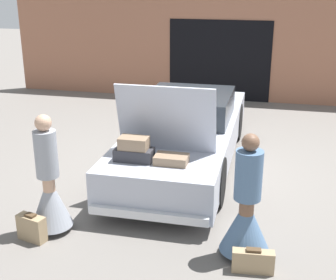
{
  "coord_description": "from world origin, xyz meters",
  "views": [
    {
      "loc": [
        1.54,
        -8.02,
        3.34
      ],
      "look_at": [
        0.0,
        -1.42,
        0.94
      ],
      "focal_mm": 50.0,
      "sensor_mm": 36.0,
      "label": 1
    }
  ],
  "objects": [
    {
      "name": "person_left",
      "position": [
        -1.31,
        -2.83,
        0.6
      ],
      "size": [
        0.57,
        0.57,
        1.66
      ],
      "rotation": [
        0.0,
        0.0,
        -1.83
      ],
      "color": "tan",
      "rests_on": "ground_plane"
    },
    {
      "name": "suitcase_beside_left_person",
      "position": [
        -1.46,
        -3.13,
        0.18
      ],
      "size": [
        0.42,
        0.25,
        0.38
      ],
      "color": "#9E8460",
      "rests_on": "ground_plane"
    },
    {
      "name": "garage_wall_back",
      "position": [
        0.0,
        4.9,
        1.39
      ],
      "size": [
        12.0,
        0.14,
        2.8
      ],
      "color": "#9E664C",
      "rests_on": "ground_plane"
    },
    {
      "name": "person_right",
      "position": [
        1.31,
        -2.84,
        0.57
      ],
      "size": [
        0.63,
        0.63,
        1.61
      ],
      "rotation": [
        0.0,
        0.0,
        1.34
      ],
      "color": "brown",
      "rests_on": "ground_plane"
    },
    {
      "name": "ground_plane",
      "position": [
        0.0,
        0.0,
        0.0
      ],
      "size": [
        40.0,
        40.0,
        0.0
      ],
      "primitive_type": "plane",
      "color": "slate"
    },
    {
      "name": "car",
      "position": [
        -0.0,
        0.02,
        0.58
      ],
      "size": [
        1.8,
        5.26,
        1.85
      ],
      "color": "#B2B7C6",
      "rests_on": "ground_plane"
    },
    {
      "name": "suitcase_beside_right_person",
      "position": [
        1.44,
        -3.18,
        0.14
      ],
      "size": [
        0.51,
        0.18,
        0.31
      ],
      "color": "#9E8460",
      "rests_on": "ground_plane"
    }
  ]
}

